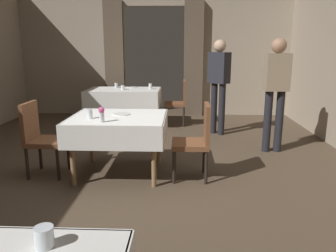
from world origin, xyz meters
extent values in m
plane|color=#4C3D2D|center=(0.00, 0.00, 0.00)|extent=(10.08, 10.08, 0.00)
cube|color=gray|center=(-1.95, 4.20, 1.50)|extent=(2.50, 0.12, 3.00)
cube|color=gray|center=(1.95, 4.20, 1.50)|extent=(2.50, 0.12, 3.00)
cube|color=brown|center=(-0.92, 4.06, 1.31)|extent=(0.44, 0.14, 2.62)
cube|color=brown|center=(0.92, 4.06, 1.31)|extent=(0.44, 0.14, 2.62)
cube|color=white|center=(-0.19, -2.37, 0.61)|extent=(1.25, 0.02, 0.27)
cylinder|color=olive|center=(-0.60, -0.16, 0.35)|extent=(0.06, 0.06, 0.71)
cylinder|color=olive|center=(0.34, -0.16, 0.35)|extent=(0.06, 0.06, 0.71)
cylinder|color=olive|center=(-0.60, 0.66, 0.35)|extent=(0.06, 0.06, 0.71)
cylinder|color=olive|center=(0.34, 0.66, 0.35)|extent=(0.06, 0.06, 0.71)
cube|color=olive|center=(-0.13, 0.25, 0.72)|extent=(1.11, 0.98, 0.03)
cube|color=white|center=(-0.13, 0.25, 0.74)|extent=(1.17, 1.04, 0.01)
cube|color=white|center=(-0.13, -0.27, 0.61)|extent=(1.17, 0.02, 0.29)
cube|color=white|center=(-0.13, 0.77, 0.61)|extent=(1.17, 0.02, 0.29)
cube|color=white|center=(-0.71, 0.25, 0.61)|extent=(0.02, 1.04, 0.29)
cube|color=white|center=(0.45, 0.25, 0.61)|extent=(0.02, 1.04, 0.29)
cylinder|color=olive|center=(-1.16, 2.61, 0.35)|extent=(0.06, 0.06, 0.71)
cylinder|color=olive|center=(0.09, 2.61, 0.35)|extent=(0.06, 0.06, 0.71)
cylinder|color=olive|center=(-1.16, 3.32, 0.35)|extent=(0.06, 0.06, 0.71)
cylinder|color=olive|center=(0.09, 3.32, 0.35)|extent=(0.06, 0.06, 0.71)
cube|color=olive|center=(-0.53, 2.96, 0.72)|extent=(1.41, 0.87, 0.03)
cube|color=white|center=(-0.53, 2.96, 0.74)|extent=(1.47, 0.93, 0.01)
cube|color=white|center=(-0.53, 2.50, 0.58)|extent=(1.47, 0.02, 0.33)
cube|color=white|center=(-0.53, 3.43, 0.58)|extent=(1.47, 0.02, 0.33)
cube|color=white|center=(-1.27, 2.96, 0.58)|extent=(0.02, 0.93, 0.33)
cube|color=white|center=(0.20, 2.96, 0.58)|extent=(0.02, 0.93, 0.33)
cylinder|color=black|center=(-0.83, 0.35, 0.21)|extent=(0.04, 0.04, 0.42)
cylinder|color=black|center=(-0.83, -0.03, 0.21)|extent=(0.04, 0.04, 0.42)
cylinder|color=black|center=(-1.21, 0.35, 0.21)|extent=(0.04, 0.04, 0.42)
cylinder|color=black|center=(-1.21, -0.03, 0.21)|extent=(0.04, 0.04, 0.42)
cube|color=brown|center=(-1.02, 0.16, 0.43)|extent=(0.44, 0.44, 0.06)
cube|color=brown|center=(-1.22, 0.16, 0.69)|extent=(0.05, 0.42, 0.48)
cylinder|color=black|center=(0.57, -0.06, 0.21)|extent=(0.04, 0.04, 0.42)
cylinder|color=black|center=(0.57, 0.32, 0.21)|extent=(0.04, 0.04, 0.42)
cylinder|color=black|center=(0.95, -0.06, 0.21)|extent=(0.04, 0.04, 0.42)
cylinder|color=black|center=(0.95, 0.32, 0.21)|extent=(0.04, 0.04, 0.42)
cube|color=brown|center=(0.76, 0.13, 0.43)|extent=(0.44, 0.44, 0.06)
cube|color=brown|center=(0.96, 0.13, 0.69)|extent=(0.05, 0.42, 0.48)
cylinder|color=black|center=(0.32, 2.85, 0.21)|extent=(0.04, 0.04, 0.42)
cylinder|color=black|center=(0.32, 3.23, 0.21)|extent=(0.04, 0.04, 0.42)
cylinder|color=black|center=(0.70, 2.85, 0.21)|extent=(0.04, 0.04, 0.42)
cylinder|color=black|center=(0.70, 3.23, 0.21)|extent=(0.04, 0.04, 0.42)
cube|color=brown|center=(0.51, 3.04, 0.43)|extent=(0.44, 0.44, 0.06)
cube|color=brown|center=(0.71, 3.04, 0.69)|extent=(0.05, 0.42, 0.48)
cylinder|color=silver|center=(0.08, -2.52, 0.80)|extent=(0.08, 0.08, 0.09)
cylinder|color=silver|center=(-0.25, -0.09, 0.81)|extent=(0.06, 0.06, 0.11)
sphere|color=#D84C8C|center=(-0.25, -0.09, 0.89)|extent=(0.07, 0.07, 0.07)
cylinder|color=white|center=(-0.11, 0.35, 0.76)|extent=(0.22, 0.22, 0.01)
cylinder|color=silver|center=(-0.44, 0.10, 0.81)|extent=(0.07, 0.07, 0.11)
cylinder|color=silver|center=(-0.73, 3.19, 0.80)|extent=(0.07, 0.07, 0.10)
cylinder|color=silver|center=(0.01, 3.05, 0.81)|extent=(0.07, 0.07, 0.11)
cylinder|color=silver|center=(-0.53, 2.85, 0.80)|extent=(0.08, 0.08, 0.09)
cylinder|color=white|center=(-0.40, 3.25, 0.76)|extent=(0.21, 0.21, 0.01)
cylinder|color=black|center=(1.39, 2.26, 0.47)|extent=(0.12, 0.12, 0.95)
cylinder|color=black|center=(1.26, 2.38, 0.47)|extent=(0.12, 0.12, 0.95)
cube|color=#26262D|center=(1.33, 2.32, 1.23)|extent=(0.41, 0.40, 0.55)
sphere|color=tan|center=(1.33, 2.32, 1.61)|extent=(0.22, 0.22, 0.22)
cylinder|color=black|center=(2.16, 1.28, 0.47)|extent=(0.12, 0.12, 0.95)
cylinder|color=black|center=(1.98, 1.26, 0.47)|extent=(0.12, 0.12, 0.95)
cube|color=gray|center=(2.07, 1.27, 1.23)|extent=(0.37, 0.24, 0.55)
sphere|color=#9E755B|center=(2.07, 1.27, 1.61)|extent=(0.22, 0.22, 0.22)
camera|label=1|loc=(0.66, -3.77, 1.59)|focal=35.48mm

